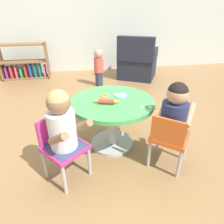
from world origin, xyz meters
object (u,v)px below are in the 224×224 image
object	(u,v)px
seated_child_right	(174,112)
toddler_standing	(99,67)
craft_table	(112,113)
bookshelf_low	(25,64)
armchair_dark	(137,63)
rolling_pin	(106,101)
child_chair_left	(62,145)
craft_scissors	(150,107)
seated_child_left	(62,123)
child_chair_right	(169,138)

from	to	relation	value
seated_child_right	toddler_standing	distance (m)	2.23
craft_table	bookshelf_low	bearing A→B (deg)	117.84
armchair_dark	rolling_pin	size ratio (longest dim) A/B	4.27
rolling_pin	seated_child_right	bearing A→B (deg)	-30.45
child_chair_left	seated_child_right	bearing A→B (deg)	-1.83
craft_table	armchair_dark	xyz separation A→B (m)	(0.93, 2.15, -0.07)
armchair_dark	rolling_pin	xyz separation A→B (m)	(-1.00, -2.22, 0.23)
craft_scissors	seated_child_left	bearing A→B (deg)	-168.11
bookshelf_low	seated_child_right	bearing A→B (deg)	-58.44
bookshelf_low	rolling_pin	distance (m)	2.93
seated_child_left	rolling_pin	xyz separation A→B (m)	(0.38, 0.30, 0.00)
child_chair_left	toddler_standing	bearing A→B (deg)	75.34
seated_child_left	bookshelf_low	distance (m)	3.07
craft_table	bookshelf_low	xyz separation A→B (m)	(-1.35, 2.55, -0.08)
seated_child_left	toddler_standing	bearing A→B (deg)	76.16
child_chair_right	armchair_dark	xyz separation A→B (m)	(0.51, 2.56, 0.00)
child_chair_left	craft_scissors	bearing A→B (deg)	9.31
seated_child_right	craft_scissors	world-z (taller)	seated_child_right
seated_child_left	craft_scissors	distance (m)	0.77
armchair_dark	seated_child_left	bearing A→B (deg)	-118.66
craft_table	seated_child_left	world-z (taller)	seated_child_left
child_chair_left	toddler_standing	size ratio (longest dim) A/B	0.80
child_chair_right	rolling_pin	distance (m)	0.63
craft_table	rolling_pin	size ratio (longest dim) A/B	3.54
seated_child_right	rolling_pin	xyz separation A→B (m)	(-0.51, 0.30, 0.00)
seated_child_left	bookshelf_low	bearing A→B (deg)	107.09
child_chair_left	bookshelf_low	size ratio (longest dim) A/B	0.58
craft_table	child_chair_right	distance (m)	0.59
seated_child_right	toddler_standing	size ratio (longest dim) A/B	0.76
craft_table	toddler_standing	world-z (taller)	toddler_standing
seated_child_left	bookshelf_low	xyz separation A→B (m)	(-0.90, 2.92, -0.24)
child_chair_right	rolling_pin	size ratio (longest dim) A/B	2.36
craft_table	craft_scissors	distance (m)	0.40
seated_child_left	child_chair_right	xyz separation A→B (m)	(0.87, -0.03, -0.23)
bookshelf_low	toddler_standing	distance (m)	1.62
child_chair_left	child_chair_right	xyz separation A→B (m)	(0.90, -0.06, 0.00)
seated_child_right	armchair_dark	xyz separation A→B (m)	(0.49, 2.53, -0.22)
craft_table	child_chair_right	size ratio (longest dim) A/B	1.50
child_chair_left	bookshelf_low	bearing A→B (deg)	106.81
seated_child_left	armchair_dark	size ratio (longest dim) A/B	0.53
child_chair_right	toddler_standing	bearing A→B (deg)	98.44
child_chair_right	rolling_pin	bearing A→B (deg)	145.73
rolling_pin	craft_scissors	world-z (taller)	rolling_pin
toddler_standing	seated_child_left	bearing A→B (deg)	-103.84
seated_child_left	child_chair_right	bearing A→B (deg)	-1.92
armchair_dark	craft_scissors	world-z (taller)	armchair_dark
seated_child_right	armchair_dark	bearing A→B (deg)	79.12
child_chair_left	armchair_dark	distance (m)	2.87
craft_table	child_chair_right	world-z (taller)	child_chair_right
craft_scissors	bookshelf_low	bearing A→B (deg)	120.80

